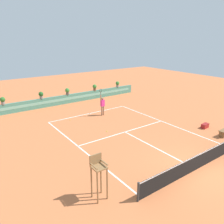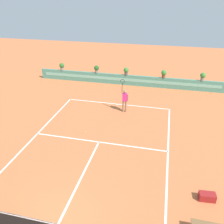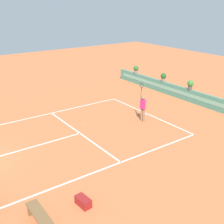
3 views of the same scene
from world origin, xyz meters
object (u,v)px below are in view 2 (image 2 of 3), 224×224
Objects in this scene: tennis_player at (125,99)px; potted_plant_left at (97,69)px; potted_plant_right at (164,73)px; tennis_ball_near_baseline at (88,104)px; potted_plant_far_left at (62,66)px; gear_bag at (207,197)px; tennis_ball_mid_court at (86,132)px; potted_plant_far_right at (203,76)px; potted_plant_centre at (126,71)px.

tennis_player is 3.57× the size of potted_plant_left.
potted_plant_right is at bearing 0.00° from potted_plant_left.
potted_plant_left is at bearing 124.24° from tennis_player.
tennis_player is 3.33m from tennis_ball_near_baseline.
potted_plant_right is at bearing 0.00° from potted_plant_far_left.
potted_plant_left reaches higher than gear_bag.
gear_bag is 8.04m from tennis_ball_mid_court.
potted_plant_far_right is at bearing 29.31° from tennis_ball_near_baseline.
potted_plant_far_left and potted_plant_far_right have the same top height.
potted_plant_far_left is 1.00× the size of potted_plant_centre.
tennis_player reaches higher than potted_plant_left.
tennis_player reaches higher than potted_plant_far_right.
potted_plant_right and potted_plant_far_right have the same top height.
tennis_player reaches higher than potted_plant_far_left.
potted_plant_right is at bearing 41.85° from tennis_ball_near_baseline.
potted_plant_far_left is at bearing 130.48° from tennis_ball_near_baseline.
tennis_player reaches higher than potted_plant_centre.
tennis_ball_near_baseline is 7.82m from potted_plant_right.
potted_plant_far_left is at bearing 180.00° from potted_plant_left.
potted_plant_centre is (-6.94, 0.00, 0.00)m from potted_plant_far_right.
tennis_player reaches higher than tennis_ball_near_baseline.
potted_plant_centre is (0.99, 9.12, 1.38)m from tennis_ball_mid_court.
potted_plant_left and potted_plant_far_left have the same top height.
potted_plant_right is at bearing 180.00° from potted_plant_far_right.
potted_plant_right is (2.61, 5.66, 0.36)m from tennis_player.
potted_plant_far_right is at bearing 43.24° from tennis_player.
tennis_player is 3.57× the size of potted_plant_centre.
tennis_ball_mid_court is (1.22, -3.99, 0.00)m from tennis_ball_near_baseline.
potted_plant_centre is at bearing 66.72° from tennis_ball_near_baseline.
gear_bag is at bearing -46.26° from potted_plant_far_left.
potted_plant_right is 1.00× the size of potted_plant_left.
tennis_ball_near_baseline is at bearing -113.28° from potted_plant_centre.
tennis_ball_mid_court is 10.27m from potted_plant_right.
potted_plant_centre reaches higher than tennis_ball_near_baseline.
potted_plant_right reaches higher than gear_bag.
potted_plant_left is (-1.95, 9.12, 1.38)m from tennis_ball_mid_court.
potted_plant_far_left is (-3.65, 0.00, 0.00)m from potted_plant_left.
tennis_ball_mid_court is 0.09× the size of potted_plant_far_left.
tennis_ball_near_baseline is at bearing -49.52° from potted_plant_far_left.
potted_plant_left reaches higher than tennis_ball_near_baseline.
tennis_player is 38.01× the size of tennis_ball_mid_court.
potted_plant_far_right is (13.53, 0.00, 0.00)m from potted_plant_far_left.
potted_plant_left is (-3.85, 5.66, 0.36)m from tennis_player.
gear_bag is 0.97× the size of potted_plant_far_left.
potted_plant_centre is at bearing 83.80° from tennis_ball_mid_court.
potted_plant_centre is at bearing 180.00° from potted_plant_right.
potted_plant_left is (-6.46, 0.00, 0.00)m from potted_plant_right.
tennis_ball_near_baseline is 0.09× the size of potted_plant_right.
potted_plant_left reaches higher than tennis_ball_mid_court.
potted_plant_centre reaches higher than gear_bag.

